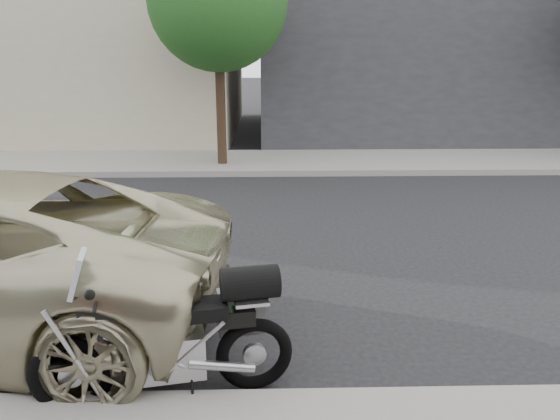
# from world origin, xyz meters

# --- Properties ---
(ground) EXTENTS (120.00, 120.00, 0.00)m
(ground) POSITION_xyz_m (0.00, 0.00, 0.00)
(ground) COLOR black
(ground) RESTS_ON ground
(far_sidewalk) EXTENTS (44.00, 3.00, 0.15)m
(far_sidewalk) POSITION_xyz_m (0.00, -6.50, 0.07)
(far_sidewalk) COLOR gray
(far_sidewalk) RESTS_ON ground
(far_building_dark) EXTENTS (16.00, 11.00, 7.00)m
(far_building_dark) POSITION_xyz_m (-7.00, -13.50, 3.50)
(far_building_dark) COLOR #2B2B30
(far_building_dark) RESTS_ON ground
(far_building_cream) EXTENTS (14.00, 11.00, 8.00)m
(far_building_cream) POSITION_xyz_m (9.00, -13.50, 4.00)
(far_building_cream) COLOR #B6A991
(far_building_cream) RESTS_ON ground
(street_tree_mid) EXTENTS (3.40, 3.40, 5.70)m
(street_tree_mid) POSITION_xyz_m (2.00, -6.00, 4.14)
(street_tree_mid) COLOR #332317
(street_tree_mid) RESTS_ON far_sidewalk
(motorcycle) EXTENTS (2.23, 0.98, 1.42)m
(motorcycle) POSITION_xyz_m (1.59, 3.85, 0.61)
(motorcycle) COLOR black
(motorcycle) RESTS_ON ground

